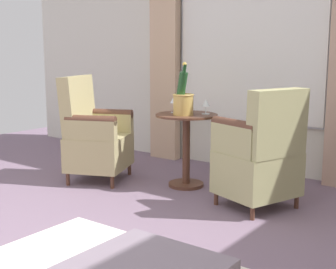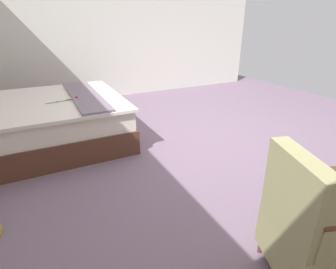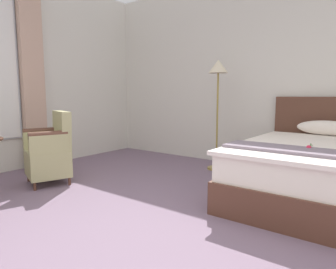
# 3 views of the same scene
# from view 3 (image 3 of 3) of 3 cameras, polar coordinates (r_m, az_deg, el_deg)

# --- Properties ---
(ground_plane) EXTENTS (7.94, 7.94, 0.00)m
(ground_plane) POSITION_cam_3_polar(r_m,az_deg,el_deg) (2.45, -7.65, -21.06)
(ground_plane) COLOR slate
(wall_headboard_side) EXTENTS (6.47, 0.12, 3.09)m
(wall_headboard_side) POSITION_cam_3_polar(r_m,az_deg,el_deg) (5.06, 19.66, 11.30)
(wall_headboard_side) COLOR silver
(wall_headboard_side) RESTS_ON ground
(bed) EXTENTS (1.94, 2.23, 1.15)m
(bed) POSITION_cam_3_polar(r_m,az_deg,el_deg) (3.76, 28.99, -6.11)
(bed) COLOR #563325
(bed) RESTS_ON ground
(floor_lamp_brass) EXTENTS (0.30, 0.30, 1.71)m
(floor_lamp_brass) POSITION_cam_3_polar(r_m,az_deg,el_deg) (4.74, 9.51, 10.09)
(floor_lamp_brass) COLOR olive
(floor_lamp_brass) RESTS_ON ground
(armchair_by_window) EXTENTS (0.69, 0.67, 0.96)m
(armchair_by_window) POSITION_cam_3_polar(r_m,az_deg,el_deg) (4.29, -21.53, -3.12)
(armchair_by_window) COLOR #563325
(armchair_by_window) RESTS_ON ground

